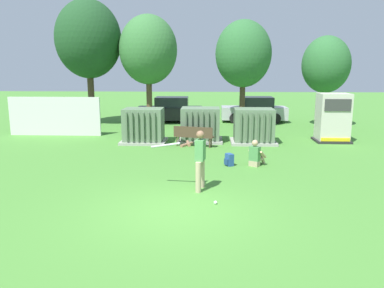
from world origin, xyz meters
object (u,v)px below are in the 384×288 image
Objects in this scene: seated_spectator at (256,155)px; sports_ball at (215,203)px; generator_enclosure at (333,118)px; parked_car_left_of_center at (254,110)px; transformer_west at (144,126)px; transformer_mid_east at (254,126)px; transformer_mid_west at (200,125)px; batter at (198,157)px; park_bench at (194,135)px; backpack at (229,160)px; parked_car_leftmost at (170,110)px.

sports_ball is at bearing -109.98° from seated_spectator.
generator_enclosure is 7.41m from parked_car_left_of_center.
transformer_mid_east is (5.15, 0.14, 0.00)m from transformer_west.
batter is (0.16, -7.44, 0.19)m from transformer_mid_west.
generator_enclosure is (6.29, 0.31, 0.35)m from transformer_mid_west.
generator_enclosure reaches higher than parked_car_left_of_center.
park_bench is 4.08m from seated_spectator.
transformer_west is 2.54m from park_bench.
parked_car_left_of_center is (3.32, 7.08, -0.04)m from transformer_mid_west.
generator_enclosure is at bearing 8.92° from transformer_mid_east.
transformer_mid_west is 1.14× the size of park_bench.
seated_spectator reaches higher than sports_ball.
transformer_mid_west and transformer_mid_east have the same top height.
batter is at bearing -124.35° from seated_spectator.
parked_car_left_of_center is (2.14, 11.69, 0.54)m from backpack.
parked_car_leftmost is 1.01× the size of parked_car_left_of_center.
parked_car_left_of_center is (2.67, 15.72, 0.71)m from sports_ball.
park_bench is 9.08m from parked_car_left_of_center.
sports_ball is (-5.64, -8.95, -1.09)m from generator_enclosure.
transformer_west is at bearing -175.30° from generator_enclosure.
parked_car_leftmost is (-2.82, 15.33, 0.71)m from sports_ball.
seated_spectator is (-0.35, -4.26, -0.41)m from transformer_mid_east.
transformer_mid_west is 8.69m from sports_ball.
parked_car_left_of_center reaches higher than sports_ball.
transformer_mid_east is 0.50× the size of parked_car_leftmost.
transformer_mid_west is 1.00× the size of transformer_mid_east.
backpack is 11.79m from parked_car_leftmost.
backpack is (-0.96, -0.06, -0.16)m from seated_spectator.
park_bench is (-0.27, -1.26, -0.25)m from transformer_mid_west.
backpack is 0.10× the size of parked_car_leftmost.
backpack is (-1.31, -4.32, -0.57)m from transformer_mid_east.
transformer_west is 4.77× the size of backpack.
transformer_west is 6.34m from seated_spectator.
batter is at bearing -102.26° from parked_car_left_of_center.
transformer_mid_east reaches higher than backpack.
batter is at bearing 112.31° from sports_ball.
transformer_west and parked_car_leftmost have the same top height.
transformer_mid_east is 0.91× the size of generator_enclosure.
seated_spectator is at bearing -94.73° from transformer_mid_east.
transformer_mid_east is 4.55m from backpack.
sports_ball is (0.92, -7.38, -0.49)m from park_bench.
parked_car_left_of_center is at bearing 83.60° from transformer_mid_east.
park_bench is 6.21m from batter.
batter reaches higher than park_bench.
transformer_mid_east is at bearing 71.96° from batter.
generator_enclosure is at bearing 57.79° from sports_ball.
generator_enclosure is 6.77m from park_bench.
sports_ball is (0.49, -1.20, -0.93)m from batter.
generator_enclosure is 2.39× the size of seated_spectator.
seated_spectator is (-4.15, -4.86, -0.76)m from generator_enclosure.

